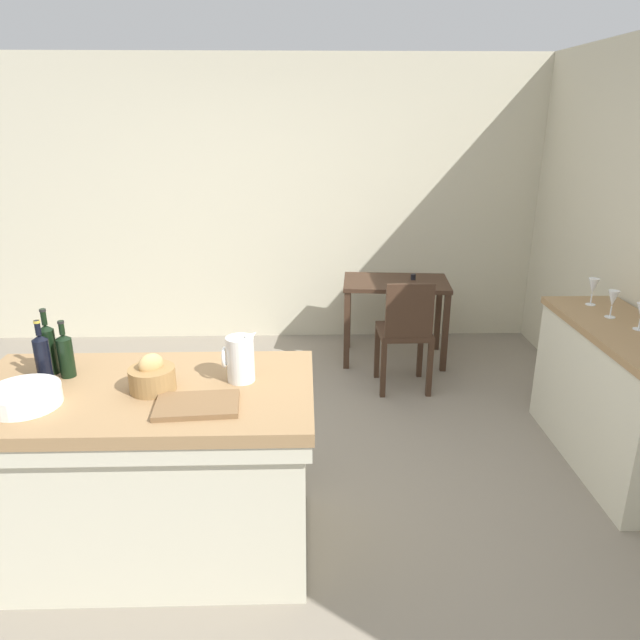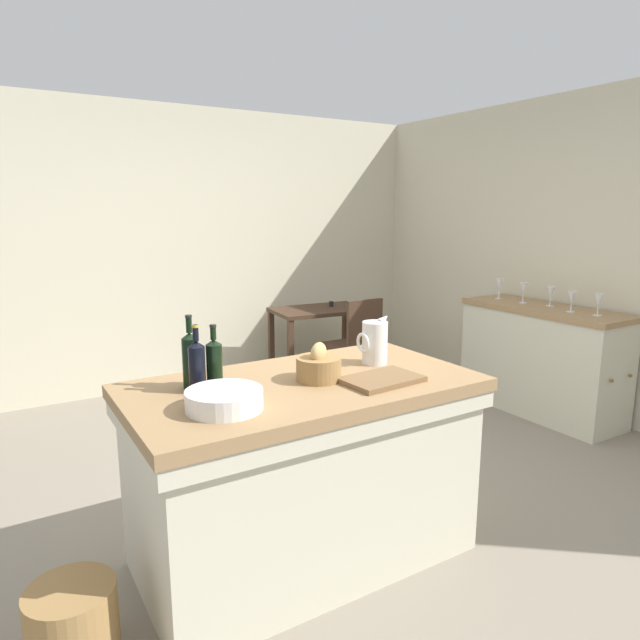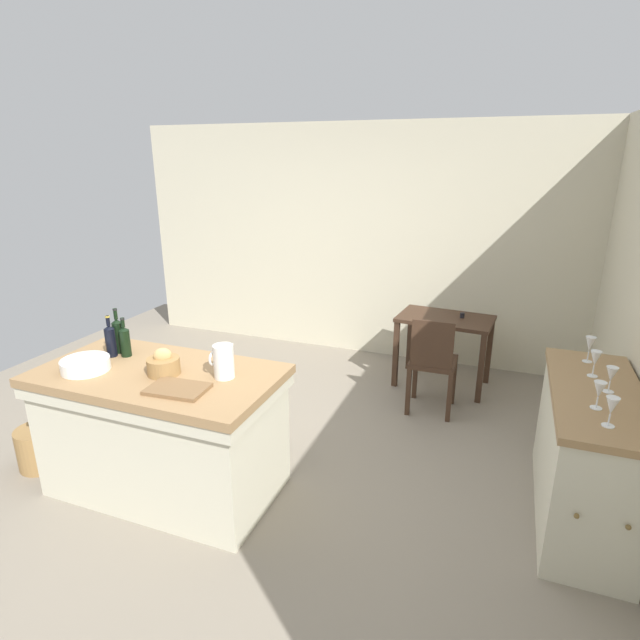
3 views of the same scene
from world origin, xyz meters
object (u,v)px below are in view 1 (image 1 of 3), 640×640
(bread_basket, at_px, (152,377))
(wine_glass_far_right, at_px, (593,287))
(wine_bottle_dark, at_px, (66,354))
(wine_bottle_amber, at_px, (49,348))
(wash_bowl, at_px, (24,397))
(wine_bottle_green, at_px, (42,356))
(cutting_board, at_px, (197,405))
(wooden_chair, at_px, (405,331))
(wine_glass_right, at_px, (613,299))
(side_cabinet, at_px, (617,398))
(writing_desk, at_px, (396,294))
(pitcher, at_px, (240,358))
(island_table, at_px, (148,465))

(bread_basket, bearing_deg, wine_glass_far_right, 24.78)
(wine_bottle_dark, distance_m, wine_bottle_amber, 0.10)
(wash_bowl, distance_m, wine_bottle_amber, 0.35)
(wash_bowl, height_order, wine_bottle_green, wine_bottle_green)
(cutting_board, relative_size, wine_bottle_dark, 1.26)
(wooden_chair, xyz_separation_m, wine_glass_right, (1.12, -0.85, 0.51))
(wine_glass_right, height_order, wine_glass_far_right, wine_glass_far_right)
(bread_basket, bearing_deg, side_cabinet, 15.48)
(writing_desk, xyz_separation_m, pitcher, (-1.10, -2.33, 0.40))
(wash_bowl, bearing_deg, pitcher, 14.11)
(side_cabinet, bearing_deg, wine_bottle_dark, -169.63)
(island_table, bearing_deg, wine_glass_right, 19.10)
(side_cabinet, xyz_separation_m, wooden_chair, (-1.12, 1.07, 0.05))
(writing_desk, xyz_separation_m, wine_glass_far_right, (1.10, -1.23, 0.41))
(cutting_board, bearing_deg, wine_glass_far_right, 30.20)
(pitcher, bearing_deg, wine_bottle_dark, 175.30)
(bread_basket, xyz_separation_m, wine_glass_far_right, (2.59, 1.19, 0.06))
(wine_bottle_amber, height_order, wine_bottle_green, wine_bottle_amber)
(pitcher, bearing_deg, wine_bottle_green, 178.07)
(wine_bottle_green, bearing_deg, side_cabinet, 10.74)
(wash_bowl, bearing_deg, wine_bottle_amber, 93.25)
(pitcher, height_order, cutting_board, pitcher)
(island_table, distance_m, cutting_board, 0.55)
(cutting_board, xyz_separation_m, wine_glass_right, (2.36, 1.12, 0.11))
(wine_bottle_dark, relative_size, wine_glass_far_right, 1.57)
(island_table, relative_size, wooden_chair, 1.76)
(side_cabinet, height_order, wash_bowl, wash_bowl)
(wooden_chair, bearing_deg, writing_desk, 88.69)
(bread_basket, xyz_separation_m, wine_bottle_amber, (-0.54, 0.20, 0.07))
(wash_bowl, bearing_deg, wine_bottle_green, 93.84)
(wooden_chair, relative_size, wine_bottle_dark, 3.24)
(cutting_board, relative_size, wine_bottle_amber, 1.08)
(pitcher, xyz_separation_m, wine_bottle_dark, (-0.84, 0.07, 0.00))
(cutting_board, distance_m, wine_glass_right, 2.61)
(wine_bottle_green, bearing_deg, island_table, -12.96)
(wine_bottle_amber, bearing_deg, wine_glass_right, 13.24)
(cutting_board, distance_m, wine_bottle_amber, 0.87)
(island_table, height_order, cutting_board, cutting_board)
(wine_glass_right, bearing_deg, wine_glass_far_right, 90.60)
(side_cabinet, height_order, wine_glass_right, wine_glass_right)
(writing_desk, bearing_deg, island_table, -122.95)
(wine_bottle_dark, height_order, wine_glass_right, wine_bottle_dark)
(side_cabinet, bearing_deg, wine_bottle_amber, -170.67)
(writing_desk, relative_size, cutting_board, 2.68)
(wooden_chair, distance_m, wine_glass_right, 1.49)
(bread_basket, bearing_deg, island_table, 165.70)
(island_table, bearing_deg, side_cabinet, 14.73)
(wine_bottle_amber, bearing_deg, side_cabinet, 9.33)
(bread_basket, relative_size, wine_bottle_amber, 0.64)
(side_cabinet, xyz_separation_m, wine_bottle_amber, (-3.14, -0.52, 0.58))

